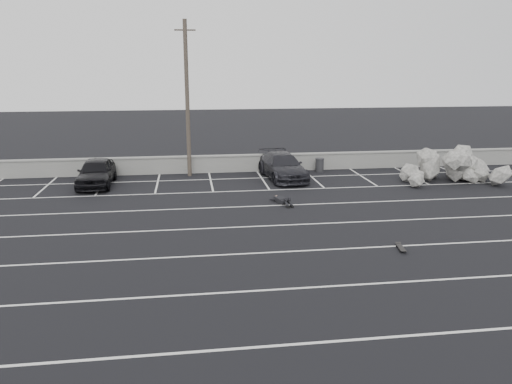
{
  "coord_description": "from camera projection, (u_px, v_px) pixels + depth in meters",
  "views": [
    {
      "loc": [
        -3.23,
        -16.34,
        6.41
      ],
      "look_at": [
        -0.32,
        4.8,
        1.0
      ],
      "focal_mm": 35.0,
      "sensor_mm": 36.0,
      "label": 1
    }
  ],
  "objects": [
    {
      "name": "car_right",
      "position": [
        283.0,
        166.0,
        29.04
      ],
      "size": [
        2.55,
        5.19,
        1.45
      ],
      "primitive_type": "imported",
      "rotation": [
        0.0,
        0.0,
        0.1
      ],
      "color": "black",
      "rests_on": "ground"
    },
    {
      "name": "riprap_pile",
      "position": [
        457.0,
        170.0,
        28.65
      ],
      "size": [
        5.86,
        3.96,
        1.72
      ],
      "color": "#ABA8A0",
      "rests_on": "ground"
    },
    {
      "name": "ground",
      "position": [
        283.0,
        252.0,
        17.69
      ],
      "size": [
        120.0,
        120.0,
        0.0
      ],
      "primitive_type": "plane",
      "color": "black",
      "rests_on": "ground"
    },
    {
      "name": "trash_bin",
      "position": [
        320.0,
        165.0,
        30.91
      ],
      "size": [
        0.68,
        0.68,
        0.85
      ],
      "rotation": [
        0.0,
        0.0,
        0.25
      ],
      "color": "#2A2A2C",
      "rests_on": "ground"
    },
    {
      "name": "person",
      "position": [
        280.0,
        198.0,
        24.08
      ],
      "size": [
        1.91,
        2.61,
        0.44
      ],
      "primitive_type": null,
      "rotation": [
        0.0,
        0.0,
        0.25
      ],
      "color": "black",
      "rests_on": "ground"
    },
    {
      "name": "stall_lines",
      "position": [
        263.0,
        216.0,
        21.91
      ],
      "size": [
        36.0,
        20.05,
        0.01
      ],
      "color": "silver",
      "rests_on": "ground"
    },
    {
      "name": "seawall",
      "position": [
        241.0,
        163.0,
        31.0
      ],
      "size": [
        50.0,
        0.45,
        1.06
      ],
      "color": "gray",
      "rests_on": "ground"
    },
    {
      "name": "utility_pole",
      "position": [
        187.0,
        99.0,
        28.83
      ],
      "size": [
        1.19,
        0.24,
        8.95
      ],
      "color": "#4C4238",
      "rests_on": "ground"
    },
    {
      "name": "skateboard",
      "position": [
        401.0,
        248.0,
        17.89
      ],
      "size": [
        0.33,
        0.8,
        0.09
      ],
      "rotation": [
        0.0,
        0.0,
        -0.17
      ],
      "color": "black",
      "rests_on": "ground"
    },
    {
      "name": "car_left",
      "position": [
        96.0,
        172.0,
        27.33
      ],
      "size": [
        1.78,
        4.41,
        1.5
      ],
      "primitive_type": "imported",
      "rotation": [
        0.0,
        0.0,
        0.0
      ],
      "color": "black",
      "rests_on": "ground"
    }
  ]
}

